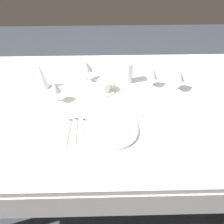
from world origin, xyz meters
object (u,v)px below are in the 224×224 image
(wine_glass_far, at_px, (86,67))
(wine_glass_left, at_px, (179,76))
(wine_glass_centre, at_px, (55,88))
(drink_tumbler, at_px, (128,74))
(dinner_plate, at_px, (113,130))
(fork_inner, at_px, (76,127))
(spoon_soup, at_px, (142,124))
(wine_glass_right, at_px, (153,74))
(fork_salad, at_px, (69,129))
(fork_outer, at_px, (83,128))
(napkin_folded, at_px, (41,76))
(spoon_dessert, at_px, (148,125))
(coffee_cup_left, at_px, (104,85))

(wine_glass_far, bearing_deg, wine_glass_left, -11.21)
(wine_glass_centre, distance_m, drink_tumbler, 0.46)
(dinner_plate, xyz_separation_m, fork_inner, (-0.19, 0.03, -0.01))
(spoon_soup, height_order, wine_glass_right, wine_glass_right)
(fork_salad, bearing_deg, wine_glass_left, 26.85)
(fork_outer, xyz_separation_m, wine_glass_left, (0.55, 0.31, 0.10))
(drink_tumbler, xyz_separation_m, napkin_folded, (-0.52, -0.05, 0.03))
(fork_outer, bearing_deg, spoon_soup, 4.11)
(fork_inner, height_order, wine_glass_centre, wine_glass_centre)
(fork_inner, relative_size, napkin_folded, 1.18)
(dinner_plate, relative_size, wine_glass_centre, 1.86)
(wine_glass_centre, relative_size, drink_tumbler, 1.02)
(fork_outer, xyz_separation_m, fork_inner, (-0.04, 0.01, 0.00))
(spoon_soup, bearing_deg, napkin_folded, 149.82)
(wine_glass_left, relative_size, wine_glass_far, 1.01)
(fork_salad, xyz_separation_m, spoon_dessert, (0.41, 0.02, 0.00))
(fork_salad, height_order, wine_glass_right, wine_glass_right)
(spoon_soup, relative_size, wine_glass_left, 1.55)
(coffee_cup_left, bearing_deg, fork_inner, -115.54)
(fork_salad, relative_size, napkin_folded, 1.22)
(coffee_cup_left, xyz_separation_m, wine_glass_left, (0.44, -0.00, 0.06))
(fork_outer, height_order, fork_inner, same)
(dinner_plate, bearing_deg, fork_outer, 171.01)
(drink_tumbler, height_order, napkin_folded, napkin_folded)
(spoon_soup, relative_size, coffee_cup_left, 2.12)
(drink_tumbler, bearing_deg, coffee_cup_left, -147.10)
(fork_outer, height_order, wine_glass_centre, wine_glass_centre)
(fork_outer, height_order, spoon_dessert, spoon_dessert)
(fork_outer, xyz_separation_m, fork_salad, (-0.07, -0.00, 0.00))
(coffee_cup_left, relative_size, wine_glass_left, 0.73)
(wine_glass_left, bearing_deg, spoon_dessert, -125.47)
(wine_glass_centre, bearing_deg, coffee_cup_left, 19.72)
(fork_inner, relative_size, wine_glass_left, 1.42)
(drink_tumbler, bearing_deg, fork_inner, -126.31)
(wine_glass_left, distance_m, wine_glass_far, 0.56)
(fork_salad, distance_m, spoon_dessert, 0.41)
(spoon_dessert, bearing_deg, coffee_cup_left, 127.17)
(fork_outer, relative_size, wine_glass_centre, 1.51)
(napkin_folded, bearing_deg, spoon_dessert, -29.52)
(dinner_plate, xyz_separation_m, wine_glass_right, (0.25, 0.38, 0.08))
(wine_glass_left, bearing_deg, fork_salad, -153.15)
(fork_outer, bearing_deg, fork_salad, -176.27)
(spoon_soup, relative_size, drink_tumbler, 1.70)
(spoon_soup, xyz_separation_m, drink_tumbler, (-0.04, 0.39, 0.06))
(spoon_soup, height_order, coffee_cup_left, coffee_cup_left)
(wine_glass_far, relative_size, napkin_folded, 0.83)
(wine_glass_far, bearing_deg, fork_inner, -94.83)
(fork_salad, relative_size, wine_glass_centre, 1.57)
(fork_inner, xyz_separation_m, wine_glass_left, (0.58, 0.30, 0.10))
(drink_tumbler, bearing_deg, napkin_folded, -174.09)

